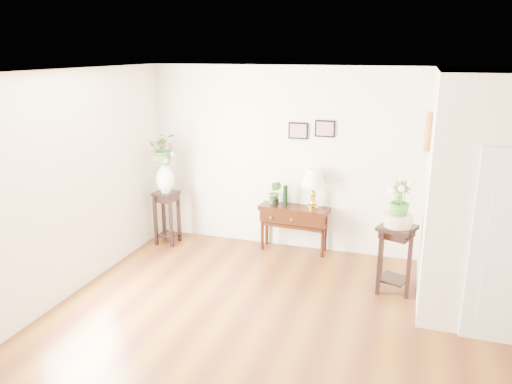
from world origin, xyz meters
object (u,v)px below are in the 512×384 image
at_px(plant_stand_b, 395,258).
at_px(console_table, 294,229).
at_px(table_lamp, 313,186).
at_px(plant_stand_a, 167,218).

bearing_deg(plant_stand_b, console_table, 149.60).
height_order(console_table, table_lamp, table_lamp).
xyz_separation_m(table_lamp, plant_stand_a, (-2.29, -0.32, -0.63)).
xyz_separation_m(table_lamp, plant_stand_b, (1.26, -0.91, -0.62)).
height_order(console_table, plant_stand_a, plant_stand_a).
bearing_deg(plant_stand_a, plant_stand_b, -9.43).
relative_size(table_lamp, plant_stand_b, 0.70).
bearing_deg(table_lamp, plant_stand_b, -35.73).
height_order(table_lamp, plant_stand_b, table_lamp).
bearing_deg(table_lamp, console_table, 180.00).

